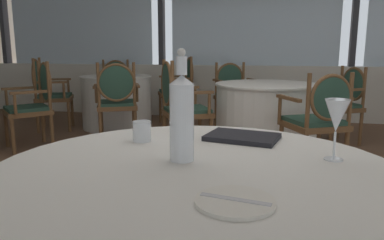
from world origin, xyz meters
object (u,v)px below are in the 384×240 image
water_tumbler (142,131)px  dining_chair_1_0 (233,90)px  water_bottle (182,116)px  dining_chair_3_2 (116,83)px  dining_chair_3_0 (117,97)px  dining_chair_0_0 (35,99)px  dining_chair_1_3 (343,99)px  menu_book (242,137)px  dining_chair_3_3 (47,89)px  wine_glass (337,117)px  dining_chair_1_2 (320,115)px  side_plate (235,202)px  dining_chair_3_1 (181,85)px  dining_chair_1_1 (178,101)px

water_tumbler → dining_chair_1_0: bearing=90.3°
water_bottle → water_tumbler: (-0.22, 0.22, -0.11)m
water_tumbler → dining_chair_3_2: bearing=115.1°
dining_chair_1_0 → dining_chair_3_0: (-1.26, -1.00, 0.00)m
water_bottle → dining_chair_3_0: bearing=117.7°
dining_chair_0_0 → dining_chair_1_3: dining_chair_0_0 is taller
menu_book → dining_chair_3_3: 4.17m
wine_glass → dining_chair_1_2: size_ratio=0.23×
water_tumbler → dining_chair_1_0: size_ratio=0.09×
dining_chair_3_0 → dining_chair_3_2: (-0.76, 1.70, -0.01)m
dining_chair_3_2 → dining_chair_3_3: 1.32m
dining_chair_3_2 → dining_chair_0_0: bearing=-25.7°
water_bottle → dining_chair_3_2: size_ratio=0.40×
dining_chair_3_0 → menu_book: bearing=-170.4°
dining_chair_1_0 → dining_chair_1_3: 1.41m
side_plate → dining_chair_1_2: bearing=78.8°
water_tumbler → dining_chair_1_2: dining_chair_1_2 is taller
water_tumbler → dining_chair_3_1: dining_chair_3_1 is taller
dining_chair_1_2 → dining_chair_3_2: size_ratio=0.98×
dining_chair_1_0 → dining_chair_3_2: bearing=-137.2°
dining_chair_0_0 → water_bottle: bearing=85.4°
dining_chair_1_1 → dining_chair_3_1: bearing=74.9°
water_tumbler → dining_chair_1_0: 3.64m
water_bottle → dining_chair_3_3: size_ratio=0.38×
side_plate → menu_book: menu_book is taller
water_tumbler → dining_chair_3_0: 2.94m
dining_chair_3_1 → dining_chair_1_1: bearing=78.9°
water_tumbler → dining_chair_1_0: (-0.02, 3.63, -0.22)m
menu_book → dining_chair_1_2: (0.52, 1.76, -0.20)m
wine_glass → water_tumbler: (-0.73, 0.11, -0.11)m
dining_chair_1_1 → dining_chair_0_0: bearing=152.9°
dining_chair_1_3 → dining_chair_3_2: size_ratio=0.97×
dining_chair_0_0 → dining_chair_3_2: (0.06, 2.08, -0.01)m
water_bottle → dining_chair_0_0: bearing=133.0°
menu_book → wine_glass: bearing=-23.0°
dining_chair_3_3 → menu_book: bearing=-69.8°
water_bottle → water_tumbler: bearing=135.1°
water_bottle → dining_chair_1_3: (1.11, 3.45, -0.36)m
dining_chair_3_2 → water_tumbler: bearing=1.1°
water_bottle → dining_chair_1_1: 2.61m
dining_chair_1_3 → dining_chair_3_1: size_ratio=0.90×
menu_book → dining_chair_1_2: dining_chair_1_2 is taller
water_bottle → dining_chair_1_3: bearing=72.2°
dining_chair_3_1 → dining_chair_3_2: bearing=-44.8°
water_bottle → dining_chair_1_2: (0.69, 2.10, -0.34)m
water_tumbler → dining_chair_3_2: (-2.03, 4.33, -0.23)m
dining_chair_3_1 → dining_chair_1_3: bearing=139.2°
dining_chair_1_2 → dining_chair_3_1: 2.63m
side_plate → dining_chair_3_2: 5.47m
dining_chair_1_0 → dining_chair_3_2: (-2.02, 0.70, -0.01)m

